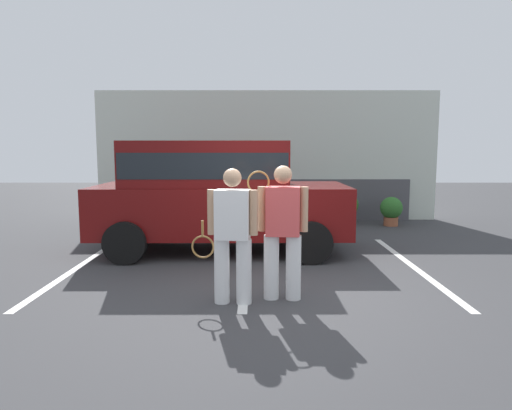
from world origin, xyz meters
TOP-DOWN VIEW (x-y plane):
  - ground_plane at (0.00, 0.00)m, footprint 40.00×40.00m
  - parking_stripe_0 at (-3.19, 1.50)m, footprint 0.12×4.40m
  - parking_stripe_1 at (-0.46, 1.50)m, footprint 0.12×4.40m
  - parking_stripe_2 at (2.28, 1.50)m, footprint 0.12×4.40m
  - house_frontage at (-0.00, 6.58)m, footprint 9.08×0.40m
  - parked_suv at (-1.04, 2.62)m, footprint 4.61×2.18m
  - tennis_player_man at (-0.59, -0.29)m, footprint 0.87×0.30m
  - tennis_player_woman at (0.04, -0.13)m, footprint 0.77×0.30m
  - potted_plant_by_porch at (2.02, 5.79)m, footprint 0.61×0.61m
  - potted_plant_secondary at (3.08, 5.48)m, footprint 0.55×0.55m

SIDE VIEW (x-z plane):
  - ground_plane at x=0.00m, z-range 0.00..0.00m
  - parking_stripe_0 at x=-3.19m, z-range 0.00..0.01m
  - parking_stripe_1 at x=-0.46m, z-range 0.00..0.01m
  - parking_stripe_2 at x=2.28m, z-range 0.00..0.01m
  - potted_plant_secondary at x=3.08m, z-range 0.04..0.76m
  - potted_plant_by_porch at x=2.02m, z-range 0.04..0.85m
  - tennis_player_man at x=-0.59m, z-range 0.03..1.71m
  - tennis_player_woman at x=0.04m, z-range 0.04..1.75m
  - parked_suv at x=-1.04m, z-range 0.12..2.17m
  - house_frontage at x=0.00m, z-range -0.10..3.33m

